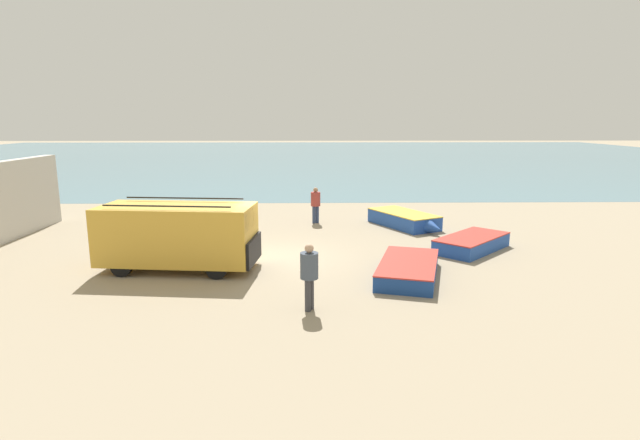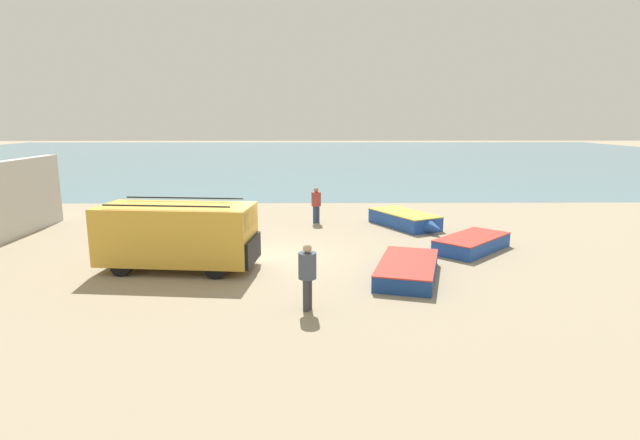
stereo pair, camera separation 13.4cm
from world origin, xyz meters
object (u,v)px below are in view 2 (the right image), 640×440
fishing_rowboat_0 (406,220)px  fishing_rowboat_3 (473,243)px  fisherman_0 (307,271)px  parked_van (178,234)px  fisherman_1 (316,202)px  fishing_rowboat_2 (160,216)px  fishing_rowboat_1 (408,268)px

fishing_rowboat_0 → fishing_rowboat_3: fishing_rowboat_0 is taller
fishing_rowboat_0 → fisherman_0: 11.05m
fishing_rowboat_3 → fisherman_0: fisherman_0 is taller
parked_van → fisherman_1: 8.63m
fishing_rowboat_2 → fishing_rowboat_0: bearing=74.7°
fishing_rowboat_1 → fishing_rowboat_3: size_ratio=1.25×
fishing_rowboat_1 → fisherman_0: bearing=148.0°
fishing_rowboat_1 → fisherman_1: size_ratio=2.60×
fisherman_0 → fisherman_1: bearing=114.8°
parked_van → fishing_rowboat_1: bearing=-1.0°
parked_van → fisherman_1: bearing=64.2°
fishing_rowboat_0 → fisherman_0: fisherman_0 is taller
parked_van → fishing_rowboat_2: parked_van is taller
parked_van → fishing_rowboat_1: parked_van is taller
fishing_rowboat_1 → fishing_rowboat_2: size_ratio=1.04×
fishing_rowboat_0 → fishing_rowboat_3: bearing=-4.9°
fishing_rowboat_0 → fishing_rowboat_2: 11.58m
fishing_rowboat_0 → fishing_rowboat_2: size_ratio=1.00×
fishing_rowboat_3 → fishing_rowboat_1: bearing=-179.3°
parked_van → fishing_rowboat_0: parked_van is taller
fishing_rowboat_0 → fishing_rowboat_1: fishing_rowboat_0 is taller
fishing_rowboat_3 → fisherman_0: 8.60m
fishing_rowboat_2 → fisherman_0: size_ratio=2.42×
fishing_rowboat_2 → fishing_rowboat_1: bearing=40.7°
parked_van → fishing_rowboat_2: (-2.91, 7.56, -0.87)m
parked_van → fishing_rowboat_2: 8.15m
fishing_rowboat_1 → fishing_rowboat_3: fishing_rowboat_3 is taller
parked_van → fisherman_0: bearing=-35.0°
fishing_rowboat_0 → fisherman_1: (-4.10, 0.89, 0.69)m
fishing_rowboat_1 → fishing_rowboat_0: bearing=6.3°
fishing_rowboat_0 → fishing_rowboat_3: 4.52m
parked_van → fishing_rowboat_0: 10.80m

